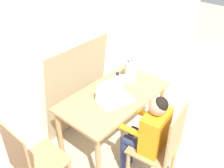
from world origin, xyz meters
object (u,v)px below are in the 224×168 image
(chair_occupied, at_px, (161,147))
(person_seated, at_px, (150,130))
(chair_spare, at_px, (34,163))
(water_bottle, at_px, (117,84))
(laptop, at_px, (114,95))
(flower_vase, at_px, (130,70))

(chair_occupied, bearing_deg, person_seated, -90.00)
(chair_occupied, relative_size, chair_spare, 1.00)
(person_seated, bearing_deg, chair_occupied, 90.00)
(water_bottle, bearing_deg, chair_spare, 174.15)
(chair_occupied, distance_m, laptop, 0.67)
(flower_vase, bearing_deg, chair_occupied, -120.29)
(water_bottle, bearing_deg, laptop, -160.70)
(chair_spare, relative_size, flower_vase, 2.76)
(flower_vase, bearing_deg, water_bottle, -169.01)
(laptop, bearing_deg, person_seated, -79.97)
(chair_occupied, xyz_separation_m, chair_spare, (-0.88, 0.74, 0.00))
(chair_occupied, xyz_separation_m, flower_vase, (0.40, 0.69, 0.38))
(chair_occupied, relative_size, water_bottle, 3.73)
(person_seated, distance_m, water_bottle, 0.57)
(chair_spare, xyz_separation_m, person_seated, (0.87, -0.61, 0.15))
(person_seated, height_order, laptop, person_seated)
(chair_occupied, xyz_separation_m, person_seated, (-0.02, 0.12, 0.15))
(chair_spare, xyz_separation_m, laptop, (0.91, -0.14, 0.30))
(chair_occupied, bearing_deg, laptop, -100.45)
(laptop, height_order, water_bottle, water_bottle)
(chair_spare, height_order, laptop, laptop)
(flower_vase, bearing_deg, laptop, -166.86)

